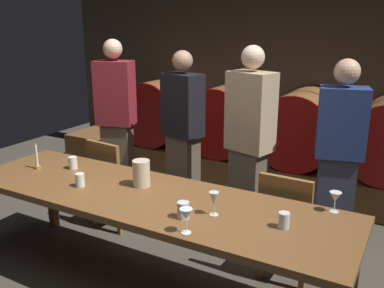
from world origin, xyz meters
name	(u,v)px	position (x,y,z in m)	size (l,w,h in m)	color
back_wall	(281,75)	(0.00, 3.10, 1.29)	(6.34, 0.24, 2.57)	#473A2D
barrel_shelf	(262,170)	(0.00, 2.55, 0.18)	(5.71, 0.90, 0.36)	brown
wine_barrel_far_left	(163,111)	(-1.43, 2.55, 0.78)	(0.85, 0.87, 0.85)	brown
wine_barrel_center_left	(229,119)	(-0.46, 2.55, 0.78)	(0.85, 0.87, 0.85)	brown
wine_barrel_center_right	(302,127)	(0.46, 2.55, 0.78)	(0.85, 0.87, 0.85)	brown
dining_table	(147,203)	(0.00, 0.13, 0.70)	(2.94, 0.85, 0.76)	brown
chair_left	(112,179)	(-0.88, 0.80, 0.49)	(0.44, 0.44, 0.88)	brown
chair_right	(288,221)	(0.86, 0.76, 0.49)	(0.41, 0.41, 0.88)	brown
guest_far_left	(116,123)	(-1.18, 1.26, 0.91)	(0.43, 0.34, 1.78)	brown
guest_center_left	(183,135)	(-0.41, 1.35, 0.86)	(0.43, 0.32, 1.69)	brown
guest_center_right	(249,147)	(0.37, 1.14, 0.91)	(0.43, 0.33, 1.77)	brown
guest_far_right	(338,158)	(1.08, 1.35, 0.86)	(0.43, 0.33, 1.67)	#33384C
candle_center	(37,161)	(-1.12, 0.14, 0.83)	(0.05, 0.05, 0.23)	olive
pitcher	(141,173)	(-0.13, 0.26, 0.86)	(0.13, 0.13, 0.20)	beige
wine_glass_left	(186,215)	(0.53, -0.22, 0.88)	(0.08, 0.08, 0.15)	white
wine_glass_center	(214,199)	(0.56, 0.08, 0.87)	(0.06, 0.06, 0.16)	silver
wine_glass_right	(335,198)	(1.23, 0.50, 0.86)	(0.08, 0.08, 0.14)	silver
cup_far_left	(73,163)	(-0.85, 0.28, 0.81)	(0.07, 0.07, 0.10)	white
cup_center_left	(80,180)	(-0.52, 0.02, 0.81)	(0.07, 0.07, 0.10)	white
cup_center_right	(183,210)	(0.42, -0.06, 0.81)	(0.08, 0.08, 0.11)	silver
cup_far_right	(284,220)	(1.01, 0.12, 0.81)	(0.07, 0.07, 0.10)	silver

